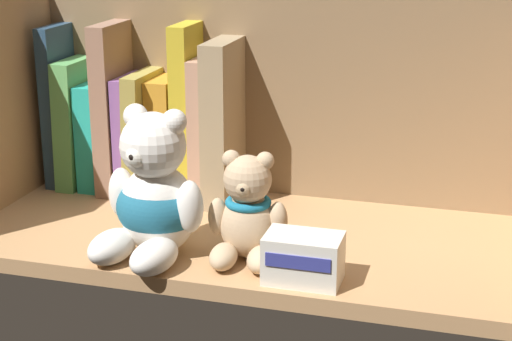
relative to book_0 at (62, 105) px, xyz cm
name	(u,v)px	position (x,y,z in cm)	size (l,w,h in cm)	color
shelf_board	(243,240)	(31.80, -12.80, -12.76)	(68.56, 31.29, 2.00)	tan
shelf_back_panel	(276,103)	(31.80, 3.45, 1.54)	(70.96, 1.20, 30.59)	olive
book_0	(62,105)	(0.00, 0.00, 0.00)	(1.97, 9.90, 23.51)	navy
book_1	(80,121)	(2.69, 0.00, -2.35)	(2.89, 11.48, 18.81)	#5DA95C
book_2	(100,133)	(5.94, 0.00, -3.98)	(3.10, 10.58, 15.56)	#25AE9D
book_3	(118,106)	(9.06, 0.00, 0.39)	(2.62, 12.73, 24.30)	#956D57
book_4	(135,131)	(11.44, 0.00, -3.24)	(1.63, 12.11, 17.04)	#88579F
book_5	(149,130)	(13.65, 0.00, -2.91)	(2.28, 14.11, 17.69)	#9E8F42
book_6	(169,135)	(16.78, 0.00, -3.36)	(3.48, 9.63, 16.80)	#C78726
book_7	(189,110)	(20.04, 0.00, 0.50)	(2.52, 9.47, 24.51)	gold
book_8	(207,127)	(22.66, 0.00, -1.72)	(2.21, 10.85, 20.07)	tan
book_9	(228,119)	(25.74, 0.00, -0.41)	(3.45, 14.40, 22.70)	#9E8865
teddy_bear_larger	(154,198)	(23.74, -22.07, -4.69)	(13.61, 14.41, 17.97)	white
teddy_bear_smaller	(247,214)	(34.67, -20.49, -6.17)	(9.63, 9.86, 13.09)	tan
small_product_box	(303,258)	(42.38, -24.66, -9.02)	(8.47, 5.53, 5.47)	silver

